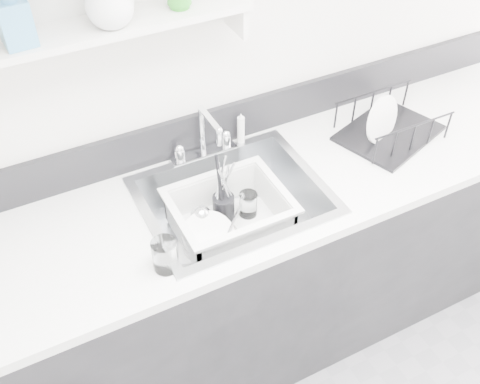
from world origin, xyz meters
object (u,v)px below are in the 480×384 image
sink (234,214)px  dish_rack (391,120)px  counter_run (234,278)px  wash_tub (230,215)px

sink → dish_rack: (0.71, 0.04, 0.16)m
counter_run → sink: 0.37m
counter_run → dish_rack: (0.71, 0.04, 0.53)m
sink → dish_rack: size_ratio=1.66×
wash_tub → sink: bearing=5.8°
wash_tub → dish_rack: bearing=3.2°
counter_run → dish_rack: bearing=3.1°
sink → dish_rack: bearing=3.1°
sink → dish_rack: 0.72m
wash_tub → dish_rack: size_ratio=1.07×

